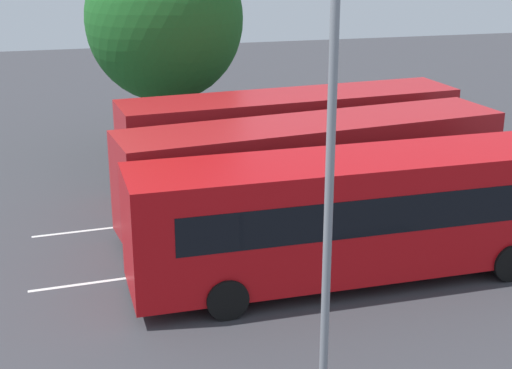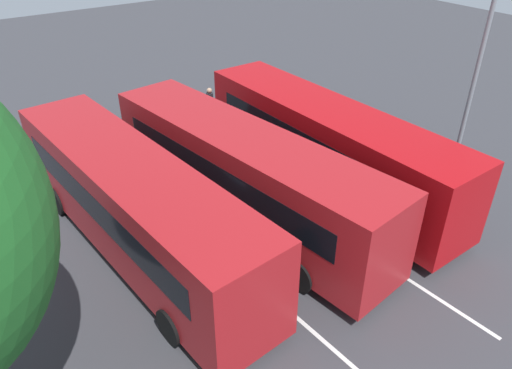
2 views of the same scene
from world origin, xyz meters
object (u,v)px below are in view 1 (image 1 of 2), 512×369
at_px(bus_far_left, 361,213).
at_px(street_lamp, 329,141).
at_px(bus_center_right, 292,137).
at_px(depot_tree, 165,19).
at_px(bus_center_left, 315,169).

xyz_separation_m(bus_far_left, street_lamp, (-2.38, -4.16, 3.12)).
relative_size(bus_far_left, bus_center_right, 0.99).
distance_m(street_lamp, depot_tree, 16.60).
xyz_separation_m(bus_far_left, bus_center_left, (0.01, 3.62, 0.00)).
bearing_deg(street_lamp, bus_center_right, 0.80).
relative_size(bus_far_left, street_lamp, 1.35).
bearing_deg(bus_far_left, bus_center_right, 85.20).
bearing_deg(bus_center_left, street_lamp, -114.75).
distance_m(bus_center_left, street_lamp, 8.72).
xyz_separation_m(bus_center_left, depot_tree, (-3.02, 8.81, 3.36)).
bearing_deg(depot_tree, bus_center_left, -71.05).
bearing_deg(bus_center_right, street_lamp, -109.08).
bearing_deg(street_lamp, bus_center_left, -2.53).
distance_m(bus_far_left, bus_center_right, 7.23).
distance_m(bus_far_left, bus_center_left, 3.62).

